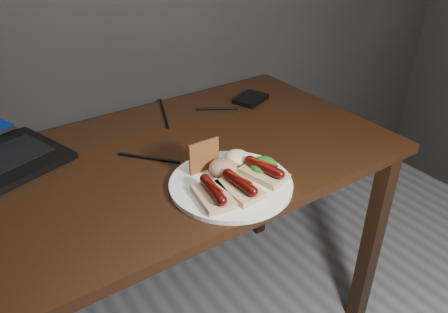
% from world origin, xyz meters
% --- Properties ---
extents(desk, '(1.40, 0.70, 0.75)m').
position_xyz_m(desk, '(0.00, 1.38, 0.66)').
color(desk, black).
rests_on(desk, ground).
extents(hard_drive, '(0.14, 0.12, 0.02)m').
position_xyz_m(hard_drive, '(0.48, 1.55, 0.76)').
color(hard_drive, black).
rests_on(hard_drive, desk).
extents(desk_cables, '(0.80, 0.41, 0.01)m').
position_xyz_m(desk_cables, '(0.02, 1.52, 0.75)').
color(desk_cables, black).
rests_on(desk_cables, desk).
extents(plate, '(0.31, 0.31, 0.01)m').
position_xyz_m(plate, '(0.13, 1.16, 0.76)').
color(plate, white).
rests_on(plate, desk).
extents(bread_sausage_left, '(0.09, 0.12, 0.04)m').
position_xyz_m(bread_sausage_left, '(0.05, 1.13, 0.78)').
color(bread_sausage_left, '#DCC381').
rests_on(bread_sausage_left, plate).
extents(bread_sausage_center, '(0.07, 0.12, 0.04)m').
position_xyz_m(bread_sausage_center, '(0.12, 1.12, 0.78)').
color(bread_sausage_center, '#DCC381').
rests_on(bread_sausage_center, plate).
extents(bread_sausage_right, '(0.09, 0.13, 0.04)m').
position_xyz_m(bread_sausage_right, '(0.21, 1.14, 0.78)').
color(bread_sausage_right, '#DCC381').
rests_on(bread_sausage_right, plate).
extents(crispbread, '(0.09, 0.01, 0.08)m').
position_xyz_m(crispbread, '(0.10, 1.25, 0.80)').
color(crispbread, brown).
rests_on(crispbread, plate).
extents(salad_greens, '(0.07, 0.07, 0.04)m').
position_xyz_m(salad_greens, '(0.22, 1.15, 0.78)').
color(salad_greens, '#145C12').
rests_on(salad_greens, plate).
extents(salsa_mound, '(0.07, 0.07, 0.04)m').
position_xyz_m(salsa_mound, '(0.13, 1.20, 0.78)').
color(salsa_mound, maroon).
rests_on(salsa_mound, plate).
extents(coleslaw_mound, '(0.06, 0.06, 0.04)m').
position_xyz_m(coleslaw_mound, '(0.19, 1.23, 0.78)').
color(coleslaw_mound, white).
rests_on(coleslaw_mound, plate).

